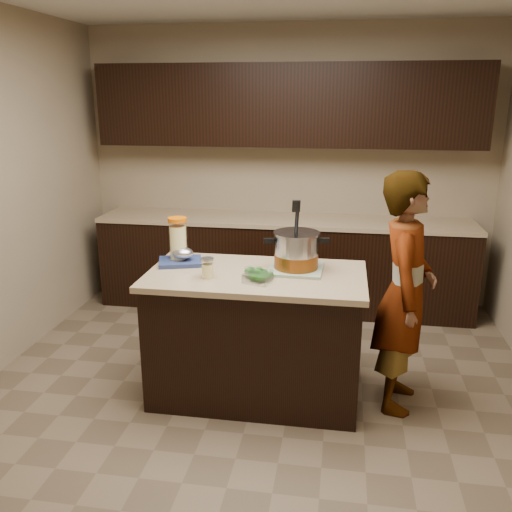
{
  "coord_description": "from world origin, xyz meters",
  "views": [
    {
      "loc": [
        0.55,
        -3.39,
        2.05
      ],
      "look_at": [
        0.0,
        0.0,
        1.02
      ],
      "focal_mm": 38.0,
      "sensor_mm": 36.0,
      "label": 1
    }
  ],
  "objects_px": {
    "island": "(256,334)",
    "lemonade_pitcher": "(178,242)",
    "stock_pot": "(296,253)",
    "person": "(405,293)"
  },
  "relations": [
    {
      "from": "island",
      "to": "stock_pot",
      "type": "xyz_separation_m",
      "value": [
        0.26,
        0.11,
        0.57
      ]
    },
    {
      "from": "island",
      "to": "lemonade_pitcher",
      "type": "distance_m",
      "value": 0.85
    },
    {
      "from": "lemonade_pitcher",
      "to": "person",
      "type": "relative_size",
      "value": 0.2
    },
    {
      "from": "stock_pot",
      "to": "lemonade_pitcher",
      "type": "distance_m",
      "value": 0.84
    },
    {
      "from": "island",
      "to": "lemonade_pitcher",
      "type": "relative_size",
      "value": 4.54
    },
    {
      "from": "stock_pot",
      "to": "person",
      "type": "distance_m",
      "value": 0.76
    },
    {
      "from": "stock_pot",
      "to": "lemonade_pitcher",
      "type": "height_order",
      "value": "stock_pot"
    },
    {
      "from": "lemonade_pitcher",
      "to": "person",
      "type": "xyz_separation_m",
      "value": [
        1.56,
        -0.11,
        -0.25
      ]
    },
    {
      "from": "island",
      "to": "stock_pot",
      "type": "distance_m",
      "value": 0.64
    },
    {
      "from": "island",
      "to": "person",
      "type": "height_order",
      "value": "person"
    }
  ]
}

